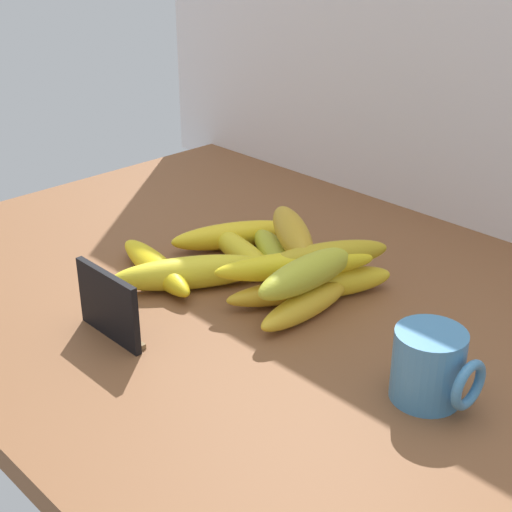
{
  "coord_description": "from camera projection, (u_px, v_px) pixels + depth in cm",
  "views": [
    {
      "loc": [
        58.6,
        -58.44,
        49.21
      ],
      "look_at": [
        -2.65,
        0.47,
        8.0
      ],
      "focal_mm": 52.15,
      "sensor_mm": 36.0,
      "label": 1
    }
  ],
  "objects": [
    {
      "name": "chalkboard_sign",
      "position": [
        109.0,
        307.0,
        0.85
      ],
      "size": [
        11.0,
        1.8,
        8.4
      ],
      "color": "black",
      "rests_on": "counter_top"
    },
    {
      "name": "back_wall",
      "position": [
        465.0,
        8.0,
        1.05
      ],
      "size": [
        130.0,
        2.0,
        70.0
      ],
      "primitive_type": "cube",
      "color": "silver",
      "rests_on": "ground"
    },
    {
      "name": "banana_2",
      "position": [
        336.0,
        282.0,
        0.95
      ],
      "size": [
        9.99,
        15.15,
        3.7
      ],
      "primitive_type": "ellipsoid",
      "rotation": [
        0.0,
        0.0,
        1.11
      ],
      "color": "yellow",
      "rests_on": "counter_top"
    },
    {
      "name": "banana_3",
      "position": [
        308.0,
        304.0,
        0.9
      ],
      "size": [
        3.69,
        15.07,
        3.36
      ],
      "primitive_type": "ellipsoid",
      "rotation": [
        0.0,
        0.0,
        1.59
      ],
      "color": "gold",
      "rests_on": "counter_top"
    },
    {
      "name": "banana_6",
      "position": [
        192.0,
        273.0,
        0.96
      ],
      "size": [
        14.57,
        20.0,
        4.33
      ],
      "primitive_type": "ellipsoid",
      "rotation": [
        0.0,
        0.0,
        4.16
      ],
      "color": "yellow",
      "rests_on": "counter_top"
    },
    {
      "name": "banana_1",
      "position": [
        235.0,
        235.0,
        1.08
      ],
      "size": [
        11.94,
        18.34,
        3.85
      ],
      "primitive_type": "ellipsoid",
      "rotation": [
        0.0,
        0.0,
        4.24
      ],
      "color": "yellow",
      "rests_on": "counter_top"
    },
    {
      "name": "banana_5",
      "position": [
        282.0,
        262.0,
        1.0
      ],
      "size": [
        20.16,
        12.63,
        4.15
      ],
      "primitive_type": "ellipsoid",
      "rotation": [
        0.0,
        0.0,
        2.69
      ],
      "color": "#ACB127",
      "rests_on": "counter_top"
    },
    {
      "name": "banana_8",
      "position": [
        326.0,
        257.0,
        0.93
      ],
      "size": [
        10.49,
        16.9,
        3.66
      ],
      "primitive_type": "ellipsoid",
      "rotation": [
        0.0,
        0.0,
        1.13
      ],
      "color": "gold",
      "rests_on": "banana_2"
    },
    {
      "name": "banana_9",
      "position": [
        292.0,
        233.0,
        0.98
      ],
      "size": [
        15.56,
        12.32,
        4.14
      ],
      "primitive_type": "ellipsoid",
      "rotation": [
        0.0,
        0.0,
        2.55
      ],
      "color": "gold",
      "rests_on": "banana_5"
    },
    {
      "name": "banana_7",
      "position": [
        241.0,
        252.0,
        1.03
      ],
      "size": [
        18.32,
        7.4,
        3.45
      ],
      "primitive_type": "ellipsoid",
      "rotation": [
        0.0,
        0.0,
        6.06
      ],
      "color": "yellow",
      "rests_on": "counter_top"
    },
    {
      "name": "counter_top",
      "position": [
        268.0,
        309.0,
        0.95
      ],
      "size": [
        110.0,
        76.0,
        3.0
      ],
      "primitive_type": "cube",
      "color": "brown",
      "rests_on": "ground"
    },
    {
      "name": "banana_10",
      "position": [
        308.0,
        272.0,
        0.89
      ],
      "size": [
        4.22,
        16.42,
        4.18
      ],
      "primitive_type": "ellipsoid",
      "rotation": [
        0.0,
        0.0,
        1.57
      ],
      "color": "gold",
      "rests_on": "banana_3"
    },
    {
      "name": "banana_0",
      "position": [
        304.0,
        289.0,
        0.93
      ],
      "size": [
        11.99,
        19.88,
        3.35
      ],
      "primitive_type": "ellipsoid",
      "rotation": [
        0.0,
        0.0,
        1.12
      ],
      "color": "gold",
      "rests_on": "counter_top"
    },
    {
      "name": "banana_11",
      "position": [
        295.0,
        265.0,
        0.92
      ],
      "size": [
        13.66,
        19.09,
        3.49
      ],
      "primitive_type": "ellipsoid",
      "rotation": [
        0.0,
        0.0,
        1.02
      ],
      "color": "yellow",
      "rests_on": "banana_0"
    },
    {
      "name": "banana_4",
      "position": [
        155.0,
        267.0,
        0.99
      ],
      "size": [
        18.63,
        7.03,
        3.61
      ],
      "primitive_type": "ellipsoid",
      "rotation": [
        0.0,
        0.0,
        6.09
      ],
      "color": "yellow",
      "rests_on": "counter_top"
    },
    {
      "name": "coffee_mug",
      "position": [
        430.0,
        367.0,
        0.74
      ],
      "size": [
        8.78,
        7.28,
        7.7
      ],
      "color": "#4585B7",
      "rests_on": "counter_top"
    }
  ]
}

